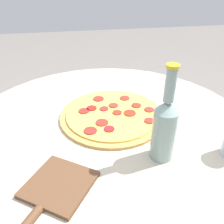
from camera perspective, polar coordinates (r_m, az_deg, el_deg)
table at (r=0.97m, az=-0.93°, el=-11.70°), size 1.03×1.03×0.68m
pizza at (r=0.90m, az=0.01°, el=-0.65°), size 0.37×0.37×0.02m
beer_bottle at (r=0.69m, az=11.94°, el=-3.28°), size 0.07×0.07×0.28m
pizza_paddle at (r=0.65m, az=-13.52°, el=-17.57°), size 0.30×0.24×0.02m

